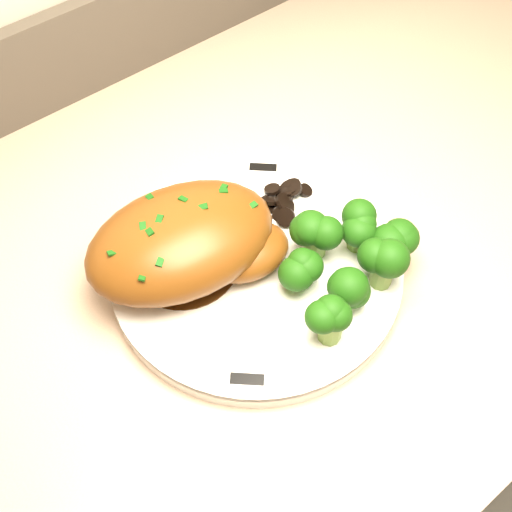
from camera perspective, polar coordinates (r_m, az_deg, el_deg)
counter at (r=1.27m, az=16.63°, el=0.34°), size 2.04×0.67×1.00m
plate at (r=0.65m, az=-0.00°, el=-1.00°), size 0.36×0.36×0.02m
rim_accent_0 at (r=0.73m, az=0.63°, el=7.87°), size 0.03×0.03×0.00m
rim_accent_1 at (r=0.66m, az=-11.17°, el=0.10°), size 0.03×0.03×0.00m
rim_accent_2 at (r=0.58m, az=-0.80°, el=-10.90°), size 0.03×0.03×0.00m
rim_accent_3 at (r=0.65m, az=11.32°, el=-1.03°), size 0.03×0.03×0.00m
gravy_pool at (r=0.65m, az=-6.40°, el=-0.60°), size 0.11×0.11×0.00m
chicken_breast at (r=0.62m, az=-6.02°, el=1.22°), size 0.21×0.16×0.07m
mushroom_pile at (r=0.68m, az=0.66°, el=4.38°), size 0.10×0.07×0.03m
broccoli_florets at (r=0.62m, az=8.07°, el=-0.52°), size 0.15×0.11×0.05m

